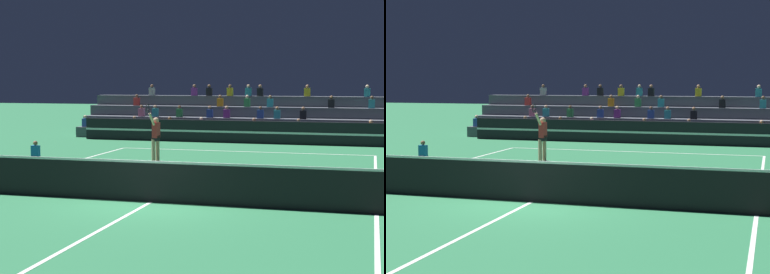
# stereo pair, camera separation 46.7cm
# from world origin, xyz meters

# --- Properties ---
(ground_plane) EXTENTS (120.00, 120.00, 0.00)m
(ground_plane) POSITION_xyz_m (0.00, 0.00, 0.00)
(ground_plane) COLOR #2D7A4C
(court_lines) EXTENTS (11.10, 23.90, 0.01)m
(court_lines) POSITION_xyz_m (0.00, 0.00, 0.00)
(court_lines) COLOR white
(court_lines) RESTS_ON ground
(tennis_net) EXTENTS (12.00, 0.10, 1.10)m
(tennis_net) POSITION_xyz_m (0.00, 0.00, 0.54)
(tennis_net) COLOR slate
(tennis_net) RESTS_ON ground
(sponsor_banner_wall) EXTENTS (18.00, 0.26, 1.10)m
(sponsor_banner_wall) POSITION_xyz_m (0.00, 15.53, 0.55)
(sponsor_banner_wall) COLOR black
(sponsor_banner_wall) RESTS_ON ground
(bleacher_stand) EXTENTS (20.10, 3.80, 2.83)m
(bleacher_stand) POSITION_xyz_m (-0.01, 18.70, 0.83)
(bleacher_stand) COLOR #4C515B
(bleacher_stand) RESTS_ON ground
(ball_kid_courtside) EXTENTS (0.30, 0.36, 0.84)m
(ball_kid_courtside) POSITION_xyz_m (-6.61, 5.95, 0.33)
(ball_kid_courtside) COLOR black
(ball_kid_courtside) RESTS_ON ground
(tennis_player) EXTENTS (0.35, 1.34, 2.30)m
(tennis_player) POSITION_xyz_m (-2.32, 7.13, 0.98)
(tennis_player) COLOR tan
(tennis_player) RESTS_ON ground
(tennis_ball) EXTENTS (0.07, 0.07, 0.07)m
(tennis_ball) POSITION_xyz_m (4.36, 4.59, 0.03)
(tennis_ball) COLOR #C6DB33
(tennis_ball) RESTS_ON ground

